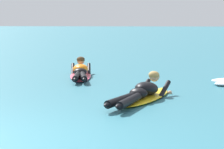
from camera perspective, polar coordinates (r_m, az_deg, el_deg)
ground_plane at (r=15.21m, az=-2.07°, el=1.54°), size 120.00×120.00×0.00m
surfer_near at (r=8.32m, az=4.06°, el=-2.37°), size 1.32×2.55×0.55m
surfer_far at (r=11.48m, az=-4.08°, el=0.31°), size 0.85×2.77×0.55m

